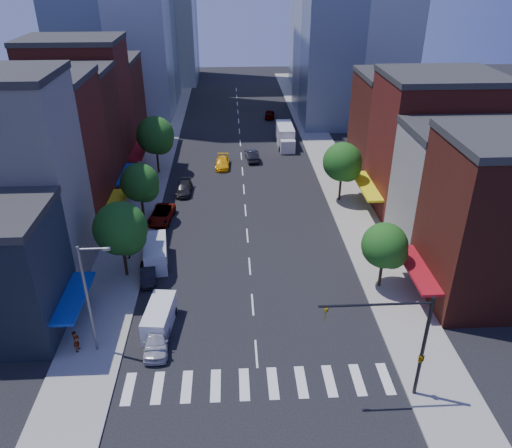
{
  "coord_description": "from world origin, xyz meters",
  "views": [
    {
      "loc": [
        -1.52,
        -28.3,
        26.34
      ],
      "look_at": [
        0.57,
        11.26,
        5.0
      ],
      "focal_mm": 35.0,
      "sensor_mm": 36.0,
      "label": 1
    }
  ],
  "objects_px": {
    "parked_car_front": "(157,339)",
    "cargo_van_far": "(156,254)",
    "parked_car_third": "(162,215)",
    "parked_car_rear": "(184,188)",
    "traffic_car_oncoming": "(252,155)",
    "pedestrian_near": "(76,341)",
    "box_truck": "(285,137)",
    "parked_car_second": "(148,274)",
    "taxi": "(223,163)",
    "cargo_van_near": "(159,318)",
    "traffic_car_far": "(270,114)",
    "pedestrian_far": "(127,251)"
  },
  "relations": [
    {
      "from": "parked_car_third",
      "to": "taxi",
      "type": "relative_size",
      "value": 1.11
    },
    {
      "from": "parked_car_front",
      "to": "parked_car_rear",
      "type": "relative_size",
      "value": 1.01
    },
    {
      "from": "cargo_van_near",
      "to": "box_truck",
      "type": "relative_size",
      "value": 0.63
    },
    {
      "from": "cargo_van_near",
      "to": "pedestrian_far",
      "type": "relative_size",
      "value": 3.08
    },
    {
      "from": "parked_car_rear",
      "to": "cargo_van_far",
      "type": "distance_m",
      "value": 16.34
    },
    {
      "from": "box_truck",
      "to": "pedestrian_far",
      "type": "height_order",
      "value": "box_truck"
    },
    {
      "from": "parked_car_third",
      "to": "traffic_car_far",
      "type": "height_order",
      "value": "traffic_car_far"
    },
    {
      "from": "cargo_van_near",
      "to": "taxi",
      "type": "distance_m",
      "value": 34.77
    },
    {
      "from": "parked_car_front",
      "to": "box_truck",
      "type": "bearing_deg",
      "value": 69.95
    },
    {
      "from": "parked_car_second",
      "to": "traffic_car_oncoming",
      "type": "distance_m",
      "value": 31.97
    },
    {
      "from": "parked_car_second",
      "to": "cargo_van_near",
      "type": "bearing_deg",
      "value": -82.29
    },
    {
      "from": "parked_car_third",
      "to": "taxi",
      "type": "xyz_separation_m",
      "value": [
        6.75,
        15.75,
        -0.04
      ]
    },
    {
      "from": "parked_car_second",
      "to": "taxi",
      "type": "height_order",
      "value": "taxi"
    },
    {
      "from": "cargo_van_near",
      "to": "pedestrian_near",
      "type": "xyz_separation_m",
      "value": [
        -5.85,
        -2.4,
        0.05
      ]
    },
    {
      "from": "traffic_car_oncoming",
      "to": "pedestrian_far",
      "type": "relative_size",
      "value": 2.93
    },
    {
      "from": "parked_car_front",
      "to": "box_truck",
      "type": "height_order",
      "value": "box_truck"
    },
    {
      "from": "parked_car_third",
      "to": "cargo_van_near",
      "type": "xyz_separation_m",
      "value": [
        1.95,
        -18.69,
        0.28
      ]
    },
    {
      "from": "cargo_van_far",
      "to": "pedestrian_far",
      "type": "height_order",
      "value": "cargo_van_far"
    },
    {
      "from": "parked_car_front",
      "to": "taxi",
      "type": "distance_m",
      "value": 36.91
    },
    {
      "from": "traffic_car_oncoming",
      "to": "pedestrian_near",
      "type": "distance_m",
      "value": 42.12
    },
    {
      "from": "parked_car_rear",
      "to": "cargo_van_near",
      "type": "distance_m",
      "value": 25.91
    },
    {
      "from": "taxi",
      "to": "traffic_car_oncoming",
      "type": "bearing_deg",
      "value": 33.4
    },
    {
      "from": "cargo_van_far",
      "to": "traffic_car_oncoming",
      "type": "bearing_deg",
      "value": 62.16
    },
    {
      "from": "parked_car_front",
      "to": "parked_car_second",
      "type": "distance_m",
      "value": 9.3
    },
    {
      "from": "traffic_car_oncoming",
      "to": "traffic_car_far",
      "type": "bearing_deg",
      "value": -107.4
    },
    {
      "from": "parked_car_third",
      "to": "box_truck",
      "type": "distance_m",
      "value": 29.31
    },
    {
      "from": "parked_car_second",
      "to": "cargo_van_far",
      "type": "relative_size",
      "value": 0.72
    },
    {
      "from": "taxi",
      "to": "box_truck",
      "type": "height_order",
      "value": "box_truck"
    },
    {
      "from": "cargo_van_near",
      "to": "parked_car_front",
      "type": "bearing_deg",
      "value": -82.34
    },
    {
      "from": "pedestrian_near",
      "to": "pedestrian_far",
      "type": "height_order",
      "value": "pedestrian_near"
    },
    {
      "from": "cargo_van_near",
      "to": "taxi",
      "type": "relative_size",
      "value": 1.06
    },
    {
      "from": "cargo_van_far",
      "to": "box_truck",
      "type": "height_order",
      "value": "box_truck"
    },
    {
      "from": "parked_car_second",
      "to": "pedestrian_far",
      "type": "bearing_deg",
      "value": 116.78
    },
    {
      "from": "parked_car_second",
      "to": "pedestrian_near",
      "type": "relative_size",
      "value": 2.18
    },
    {
      "from": "traffic_car_oncoming",
      "to": "box_truck",
      "type": "xyz_separation_m",
      "value": [
        5.5,
        5.9,
        0.72
      ]
    },
    {
      "from": "cargo_van_near",
      "to": "parked_car_rear",
      "type": "bearing_deg",
      "value": 96.34
    },
    {
      "from": "parked_car_front",
      "to": "cargo_van_far",
      "type": "relative_size",
      "value": 0.84
    },
    {
      "from": "traffic_car_far",
      "to": "pedestrian_far",
      "type": "height_order",
      "value": "pedestrian_far"
    },
    {
      "from": "parked_car_third",
      "to": "traffic_car_oncoming",
      "type": "xyz_separation_m",
      "value": [
        11.0,
        18.31,
        0.06
      ]
    },
    {
      "from": "parked_car_third",
      "to": "cargo_van_far",
      "type": "bearing_deg",
      "value": -80.16
    },
    {
      "from": "box_truck",
      "to": "parked_car_rear",
      "type": "bearing_deg",
      "value": -130.78
    },
    {
      "from": "taxi",
      "to": "pedestrian_far",
      "type": "height_order",
      "value": "pedestrian_far"
    },
    {
      "from": "parked_car_third",
      "to": "parked_car_rear",
      "type": "height_order",
      "value": "parked_car_third"
    },
    {
      "from": "traffic_car_far",
      "to": "parked_car_rear",
      "type": "bearing_deg",
      "value": 73.79
    },
    {
      "from": "parked_car_front",
      "to": "traffic_car_oncoming",
      "type": "xyz_separation_m",
      "value": [
        9.0,
        39.16,
        -0.0
      ]
    },
    {
      "from": "traffic_car_far",
      "to": "pedestrian_near",
      "type": "relative_size",
      "value": 2.34
    },
    {
      "from": "parked_car_front",
      "to": "pedestrian_far",
      "type": "bearing_deg",
      "value": 106.68
    },
    {
      "from": "taxi",
      "to": "cargo_van_near",
      "type": "bearing_deg",
      "value": -95.54
    },
    {
      "from": "cargo_van_far",
      "to": "taxi",
      "type": "bearing_deg",
      "value": 69.03
    },
    {
      "from": "cargo_van_near",
      "to": "traffic_car_far",
      "type": "xyz_separation_m",
      "value": [
        13.3,
        58.35,
        -0.28
      ]
    }
  ]
}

